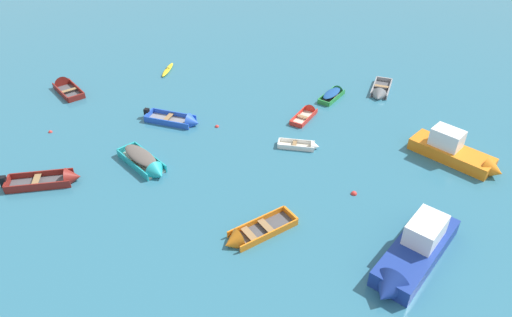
{
  "coord_description": "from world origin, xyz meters",
  "views": [
    {
      "loc": [
        5.63,
        -3.97,
        17.63
      ],
      "look_at": [
        0.0,
        19.85,
        0.15
      ],
      "focal_mm": 32.39,
      "sensor_mm": 36.0,
      "label": 1
    }
  ],
  "objects_px": {
    "rowboat_maroon_back_row_left": "(56,179)",
    "mooring_buoy_between_boats_left": "(354,194)",
    "rowboat_turquoise_far_left": "(147,163)",
    "rowboat_white_back_row_right": "(306,146)",
    "kayak_yellow_foreground_center": "(168,70)",
    "rowboat_orange_far_right": "(246,237)",
    "rowboat_red_outer_right": "(308,112)",
    "mooring_buoy_trailing": "(217,127)",
    "motor_launch_deep_blue_near_camera": "(413,254)",
    "rowboat_grey_cluster_inner": "(379,93)",
    "rowboat_maroon_back_row_center": "(64,86)",
    "rowboat_green_center": "(334,93)",
    "mooring_buoy_between_boats_right": "(51,132)",
    "motor_launch_orange_midfield_left": "(458,153)",
    "rowboat_blue_distant_center": "(182,121)"
  },
  "relations": [
    {
      "from": "rowboat_blue_distant_center",
      "to": "rowboat_maroon_back_row_left",
      "type": "relative_size",
      "value": 0.98
    },
    {
      "from": "rowboat_turquoise_far_left",
      "to": "mooring_buoy_trailing",
      "type": "distance_m",
      "value": 6.51
    },
    {
      "from": "rowboat_maroon_back_row_left",
      "to": "mooring_buoy_between_boats_right",
      "type": "distance_m",
      "value": 6.28
    },
    {
      "from": "motor_launch_orange_midfield_left",
      "to": "rowboat_red_outer_right",
      "type": "relative_size",
      "value": 1.84
    },
    {
      "from": "motor_launch_deep_blue_near_camera",
      "to": "rowboat_blue_distant_center",
      "type": "xyz_separation_m",
      "value": [
        -15.86,
        10.08,
        -0.47
      ]
    },
    {
      "from": "rowboat_white_back_row_right",
      "to": "rowboat_maroon_back_row_left",
      "type": "relative_size",
      "value": 0.63
    },
    {
      "from": "rowboat_blue_distant_center",
      "to": "rowboat_maroon_back_row_center",
      "type": "bearing_deg",
      "value": 165.16
    },
    {
      "from": "rowboat_maroon_back_row_center",
      "to": "rowboat_green_center",
      "type": "distance_m",
      "value": 22.39
    },
    {
      "from": "rowboat_turquoise_far_left",
      "to": "rowboat_white_back_row_right",
      "type": "xyz_separation_m",
      "value": [
        9.53,
        4.63,
        -0.23
      ]
    },
    {
      "from": "rowboat_maroon_back_row_left",
      "to": "mooring_buoy_trailing",
      "type": "relative_size",
      "value": 15.23
    },
    {
      "from": "rowboat_maroon_back_row_center",
      "to": "rowboat_turquoise_far_left",
      "type": "distance_m",
      "value": 14.39
    },
    {
      "from": "rowboat_orange_far_right",
      "to": "rowboat_red_outer_right",
      "type": "bearing_deg",
      "value": 84.38
    },
    {
      "from": "motor_launch_orange_midfield_left",
      "to": "mooring_buoy_between_boats_left",
      "type": "relative_size",
      "value": 16.04
    },
    {
      "from": "rowboat_maroon_back_row_left",
      "to": "mooring_buoy_between_boats_right",
      "type": "xyz_separation_m",
      "value": [
        -3.75,
        5.03,
        -0.23
      ]
    },
    {
      "from": "rowboat_orange_far_right",
      "to": "rowboat_green_center",
      "type": "bearing_deg",
      "value": 80.13
    },
    {
      "from": "rowboat_maroon_back_row_left",
      "to": "motor_launch_orange_midfield_left",
      "type": "bearing_deg",
      "value": 18.4
    },
    {
      "from": "rowboat_maroon_back_row_center",
      "to": "motor_launch_orange_midfield_left",
      "type": "height_order",
      "value": "motor_launch_orange_midfield_left"
    },
    {
      "from": "motor_launch_deep_blue_near_camera",
      "to": "rowboat_red_outer_right",
      "type": "xyz_separation_m",
      "value": [
        -7.04,
        13.58,
        -0.53
      ]
    },
    {
      "from": "rowboat_maroon_back_row_left",
      "to": "mooring_buoy_trailing",
      "type": "height_order",
      "value": "rowboat_maroon_back_row_left"
    },
    {
      "from": "rowboat_turquoise_far_left",
      "to": "rowboat_red_outer_right",
      "type": "bearing_deg",
      "value": 45.56
    },
    {
      "from": "rowboat_maroon_back_row_left",
      "to": "rowboat_grey_cluster_inner",
      "type": "xyz_separation_m",
      "value": [
        19.03,
        16.18,
        -0.05
      ]
    },
    {
      "from": "rowboat_turquoise_far_left",
      "to": "motor_launch_orange_midfield_left",
      "type": "height_order",
      "value": "motor_launch_orange_midfield_left"
    },
    {
      "from": "motor_launch_orange_midfield_left",
      "to": "rowboat_maroon_back_row_left",
      "type": "relative_size",
      "value": 1.3
    },
    {
      "from": "rowboat_white_back_row_right",
      "to": "rowboat_green_center",
      "type": "distance_m",
      "value": 8.05
    },
    {
      "from": "rowboat_maroon_back_row_left",
      "to": "mooring_buoy_between_boats_left",
      "type": "xyz_separation_m",
      "value": [
        17.79,
        3.07,
        -0.23
      ]
    },
    {
      "from": "rowboat_white_back_row_right",
      "to": "rowboat_maroon_back_row_left",
      "type": "distance_m",
      "value": 16.05
    },
    {
      "from": "rowboat_maroon_back_row_center",
      "to": "rowboat_maroon_back_row_left",
      "type": "xyz_separation_m",
      "value": [
        6.61,
        -11.42,
        0.03
      ]
    },
    {
      "from": "rowboat_green_center",
      "to": "rowboat_grey_cluster_inner",
      "type": "relative_size",
      "value": 0.83
    },
    {
      "from": "rowboat_maroon_back_row_center",
      "to": "mooring_buoy_trailing",
      "type": "relative_size",
      "value": 13.12
    },
    {
      "from": "motor_launch_orange_midfield_left",
      "to": "rowboat_grey_cluster_inner",
      "type": "distance_m",
      "value": 9.61
    },
    {
      "from": "rowboat_turquoise_far_left",
      "to": "motor_launch_deep_blue_near_camera",
      "type": "bearing_deg",
      "value": -15.2
    },
    {
      "from": "motor_launch_deep_blue_near_camera",
      "to": "rowboat_grey_cluster_inner",
      "type": "relative_size",
      "value": 1.79
    },
    {
      "from": "kayak_yellow_foreground_center",
      "to": "rowboat_white_back_row_right",
      "type": "relative_size",
      "value": 1.02
    },
    {
      "from": "rowboat_maroon_back_row_center",
      "to": "rowboat_white_back_row_right",
      "type": "distance_m",
      "value": 21.33
    },
    {
      "from": "rowboat_turquoise_far_left",
      "to": "kayak_yellow_foreground_center",
      "type": "height_order",
      "value": "rowboat_turquoise_far_left"
    },
    {
      "from": "mooring_buoy_between_boats_right",
      "to": "motor_launch_deep_blue_near_camera",
      "type": "bearing_deg",
      "value": -15.37
    },
    {
      "from": "rowboat_maroon_back_row_left",
      "to": "rowboat_green_center",
      "type": "xyz_separation_m",
      "value": [
        15.46,
        15.23,
        0.05
      ]
    },
    {
      "from": "rowboat_orange_far_right",
      "to": "rowboat_maroon_back_row_center",
      "type": "bearing_deg",
      "value": 144.81
    },
    {
      "from": "rowboat_orange_far_right",
      "to": "motor_launch_orange_midfield_left",
      "type": "bearing_deg",
      "value": 40.84
    },
    {
      "from": "mooring_buoy_between_boats_right",
      "to": "rowboat_maroon_back_row_left",
      "type": "bearing_deg",
      "value": -53.25
    },
    {
      "from": "rowboat_orange_far_right",
      "to": "rowboat_blue_distant_center",
      "type": "bearing_deg",
      "value": 125.69
    },
    {
      "from": "rowboat_maroon_back_row_center",
      "to": "rowboat_green_center",
      "type": "bearing_deg",
      "value": 9.79
    },
    {
      "from": "mooring_buoy_trailing",
      "to": "mooring_buoy_between_boats_right",
      "type": "height_order",
      "value": "mooring_buoy_trailing"
    },
    {
      "from": "motor_launch_deep_blue_near_camera",
      "to": "mooring_buoy_between_boats_right",
      "type": "height_order",
      "value": "motor_launch_deep_blue_near_camera"
    },
    {
      "from": "rowboat_blue_distant_center",
      "to": "mooring_buoy_trailing",
      "type": "relative_size",
      "value": 14.86
    },
    {
      "from": "kayak_yellow_foreground_center",
      "to": "rowboat_red_outer_right",
      "type": "bearing_deg",
      "value": -19.63
    },
    {
      "from": "motor_launch_deep_blue_near_camera",
      "to": "kayak_yellow_foreground_center",
      "type": "relative_size",
      "value": 2.41
    },
    {
      "from": "motor_launch_deep_blue_near_camera",
      "to": "rowboat_maroon_back_row_left",
      "type": "xyz_separation_m",
      "value": [
        -20.87,
        1.74,
        -0.45
      ]
    },
    {
      "from": "kayak_yellow_foreground_center",
      "to": "motor_launch_deep_blue_near_camera",
      "type": "bearing_deg",
      "value": -41.99
    },
    {
      "from": "rowboat_maroon_back_row_center",
      "to": "rowboat_orange_far_right",
      "type": "bearing_deg",
      "value": -35.19
    }
  ]
}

